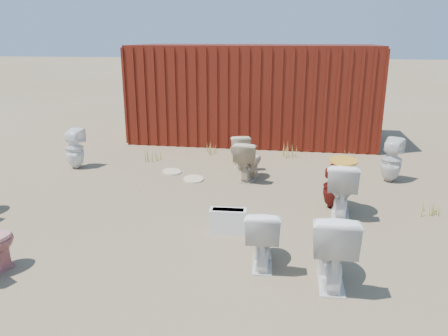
% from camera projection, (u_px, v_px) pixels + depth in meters
% --- Properties ---
extents(ground, '(100.00, 100.00, 0.00)m').
position_uv_depth(ground, '(218.00, 214.00, 6.66)').
color(ground, brown).
rests_on(ground, ground).
extents(shipping_container, '(6.00, 2.40, 2.40)m').
position_uv_depth(shipping_container, '(253.00, 93.00, 11.23)').
color(shipping_container, '#4C140C').
rests_on(shipping_container, ground).
extents(toilet_front_c, '(0.45, 0.73, 0.72)m').
position_uv_depth(toilet_front_c, '(262.00, 236.00, 5.10)').
color(toilet_front_c, white).
rests_on(toilet_front_c, ground).
extents(toilet_front_maroon, '(0.45, 0.45, 0.71)m').
position_uv_depth(toilet_front_maroon, '(334.00, 186.00, 6.80)').
color(toilet_front_maroon, '#5D1310').
rests_on(toilet_front_maroon, ground).
extents(toilet_front_e, '(0.49, 0.85, 0.86)m').
position_uv_depth(toilet_front_e, '(332.00, 246.00, 4.71)').
color(toilet_front_e, white).
rests_on(toilet_front_e, ground).
extents(toilet_back_a, '(0.40, 0.40, 0.82)m').
position_uv_depth(toilet_back_a, '(74.00, 149.00, 8.87)').
color(toilet_back_a, white).
rests_on(toilet_back_a, ground).
extents(toilet_back_beige_left, '(0.57, 0.77, 0.70)m').
position_uv_depth(toilet_back_beige_left, '(239.00, 151.00, 8.93)').
color(toilet_back_beige_left, beige).
rests_on(toilet_back_beige_left, ground).
extents(toilet_back_beige_right, '(0.56, 0.80, 0.75)m').
position_uv_depth(toilet_back_beige_right, '(249.00, 160.00, 8.17)').
color(toilet_back_beige_right, '#CAB594').
rests_on(toilet_back_beige_right, ground).
extents(toilet_back_yellowlid, '(0.51, 0.84, 0.82)m').
position_uv_depth(toilet_back_yellowlid, '(341.00, 188.00, 6.57)').
color(toilet_back_yellowlid, white).
rests_on(toilet_back_yellowlid, ground).
extents(toilet_back_e, '(0.50, 0.50, 0.82)m').
position_uv_depth(toilet_back_e, '(392.00, 160.00, 8.03)').
color(toilet_back_e, silver).
rests_on(toilet_back_e, ground).
extents(yellow_lid, '(0.42, 0.52, 0.02)m').
position_uv_depth(yellow_lid, '(344.00, 161.00, 6.44)').
color(yellow_lid, orange).
rests_on(yellow_lid, toilet_back_yellowlid).
extents(loose_tank, '(0.51, 0.23, 0.35)m').
position_uv_depth(loose_tank, '(228.00, 221.00, 5.95)').
color(loose_tank, silver).
rests_on(loose_tank, ground).
extents(loose_lid_near, '(0.51, 0.59, 0.02)m').
position_uv_depth(loose_lid_near, '(194.00, 179.00, 8.25)').
color(loose_lid_near, beige).
rests_on(loose_lid_near, ground).
extents(loose_lid_far, '(0.56, 0.59, 0.02)m').
position_uv_depth(loose_lid_far, '(172.00, 172.00, 8.70)').
color(loose_lid_far, beige).
rests_on(loose_lid_far, ground).
extents(weed_clump_a, '(0.36, 0.36, 0.30)m').
position_uv_depth(weed_clump_a, '(153.00, 154.00, 9.46)').
color(weed_clump_a, '#9C953E').
rests_on(weed_clump_a, ground).
extents(weed_clump_b, '(0.32, 0.32, 0.26)m').
position_uv_depth(weed_clump_b, '(245.00, 161.00, 9.04)').
color(weed_clump_b, '#9C953E').
rests_on(weed_clump_b, ground).
extents(weed_clump_c, '(0.36, 0.36, 0.32)m').
position_uv_depth(weed_clump_c, '(349.00, 159.00, 9.04)').
color(weed_clump_c, '#9C953E').
rests_on(weed_clump_c, ground).
extents(weed_clump_d, '(0.30, 0.30, 0.29)m').
position_uv_depth(weed_clump_d, '(210.00, 147.00, 10.06)').
color(weed_clump_d, '#9C953E').
rests_on(weed_clump_d, ground).
extents(weed_clump_e, '(0.34, 0.34, 0.33)m').
position_uv_depth(weed_clump_e, '(290.00, 150.00, 9.76)').
color(weed_clump_e, '#9C953E').
rests_on(weed_clump_e, ground).
extents(weed_clump_f, '(0.28, 0.28, 0.25)m').
position_uv_depth(weed_clump_f, '(429.00, 206.00, 6.63)').
color(weed_clump_f, '#9C953E').
rests_on(weed_clump_f, ground).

